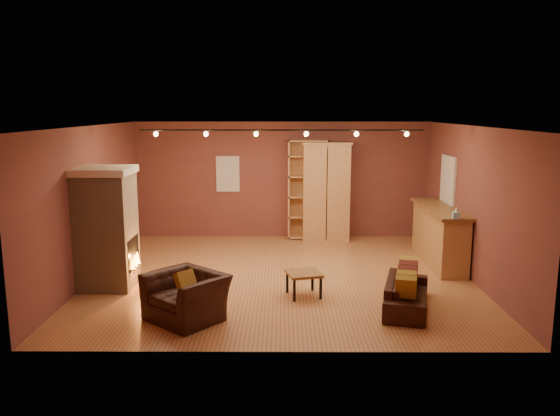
{
  "coord_description": "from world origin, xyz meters",
  "views": [
    {
      "loc": [
        0.03,
        -9.87,
        3.11
      ],
      "look_at": [
        -0.02,
        0.2,
        1.27
      ],
      "focal_mm": 35.0,
      "sensor_mm": 36.0,
      "label": 1
    }
  ],
  "objects_px": {
    "coffee_table": "(304,276)",
    "bar_counter": "(439,235)",
    "bookcase": "(308,189)",
    "armchair": "(186,289)",
    "fireplace": "(107,228)",
    "loveseat": "(407,287)",
    "armoire": "(326,191)"
  },
  "relations": [
    {
      "from": "armoire",
      "to": "coffee_table",
      "type": "relative_size",
      "value": 3.55
    },
    {
      "from": "bookcase",
      "to": "coffee_table",
      "type": "relative_size",
      "value": 3.61
    },
    {
      "from": "bar_counter",
      "to": "armchair",
      "type": "height_order",
      "value": "bar_counter"
    },
    {
      "from": "armoire",
      "to": "loveseat",
      "type": "distance_m",
      "value": 4.78
    },
    {
      "from": "coffee_table",
      "to": "loveseat",
      "type": "bearing_deg",
      "value": -19.74
    },
    {
      "from": "armoire",
      "to": "coffee_table",
      "type": "height_order",
      "value": "armoire"
    },
    {
      "from": "coffee_table",
      "to": "bookcase",
      "type": "bearing_deg",
      "value": 86.53
    },
    {
      "from": "loveseat",
      "to": "coffee_table",
      "type": "relative_size",
      "value": 2.55
    },
    {
      "from": "bookcase",
      "to": "bar_counter",
      "type": "relative_size",
      "value": 0.98
    },
    {
      "from": "bar_counter",
      "to": "loveseat",
      "type": "distance_m",
      "value": 2.85
    },
    {
      "from": "bar_counter",
      "to": "loveseat",
      "type": "relative_size",
      "value": 1.44
    },
    {
      "from": "bar_counter",
      "to": "bookcase",
      "type": "bearing_deg",
      "value": 139.09
    },
    {
      "from": "fireplace",
      "to": "armoire",
      "type": "xyz_separation_m",
      "value": [
        4.1,
        3.55,
        0.11
      ]
    },
    {
      "from": "loveseat",
      "to": "fireplace",
      "type": "bearing_deg",
      "value": 93.12
    },
    {
      "from": "bookcase",
      "to": "armchair",
      "type": "xyz_separation_m",
      "value": [
        -2.04,
        -5.26,
        -0.74
      ]
    },
    {
      "from": "coffee_table",
      "to": "bar_counter",
      "type": "bearing_deg",
      "value": 35.24
    },
    {
      "from": "loveseat",
      "to": "armchair",
      "type": "xyz_separation_m",
      "value": [
        -3.39,
        -0.48,
        0.13
      ]
    },
    {
      "from": "fireplace",
      "to": "loveseat",
      "type": "height_order",
      "value": "fireplace"
    },
    {
      "from": "fireplace",
      "to": "coffee_table",
      "type": "relative_size",
      "value": 3.21
    },
    {
      "from": "bar_counter",
      "to": "armchair",
      "type": "distance_m",
      "value": 5.52
    },
    {
      "from": "fireplace",
      "to": "coffee_table",
      "type": "distance_m",
      "value": 3.53
    },
    {
      "from": "bookcase",
      "to": "bar_counter",
      "type": "height_order",
      "value": "bookcase"
    },
    {
      "from": "fireplace",
      "to": "armchair",
      "type": "xyz_separation_m",
      "value": [
        1.64,
        -1.53,
        -0.59
      ]
    },
    {
      "from": "armoire",
      "to": "armchair",
      "type": "relative_size",
      "value": 1.84
    },
    {
      "from": "armoire",
      "to": "bar_counter",
      "type": "relative_size",
      "value": 0.97
    },
    {
      "from": "coffee_table",
      "to": "fireplace",
      "type": "bearing_deg",
      "value": 171.96
    },
    {
      "from": "loveseat",
      "to": "bookcase",
      "type": "bearing_deg",
      "value": 30.73
    },
    {
      "from": "fireplace",
      "to": "loveseat",
      "type": "distance_m",
      "value": 5.19
    },
    {
      "from": "bar_counter",
      "to": "loveseat",
      "type": "height_order",
      "value": "bar_counter"
    },
    {
      "from": "fireplace",
      "to": "bookcase",
      "type": "height_order",
      "value": "bookcase"
    },
    {
      "from": "loveseat",
      "to": "armchair",
      "type": "relative_size",
      "value": 1.32
    },
    {
      "from": "fireplace",
      "to": "coffee_table",
      "type": "bearing_deg",
      "value": -8.04
    }
  ]
}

